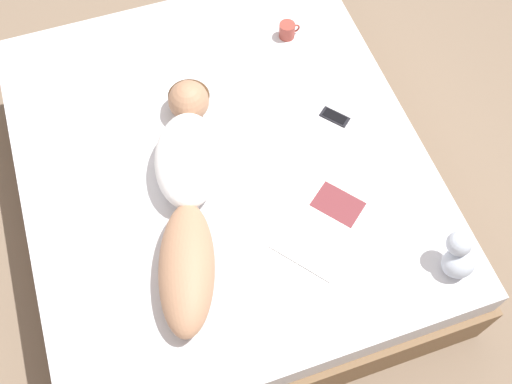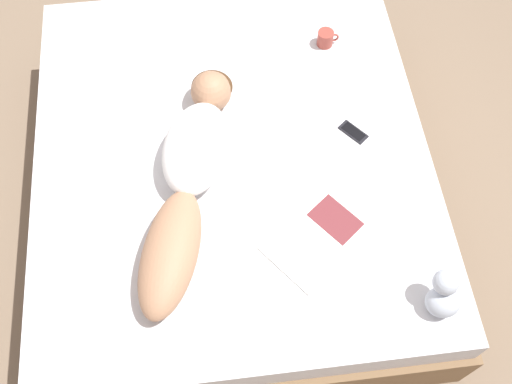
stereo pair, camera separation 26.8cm
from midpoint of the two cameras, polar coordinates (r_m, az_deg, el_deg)
ground_plane at (r=3.33m, az=-5.22°, el=-1.62°), size 12.00×12.00×0.00m
bed at (r=3.09m, az=-5.61°, el=0.63°), size 1.93×2.19×0.54m
person at (r=2.68m, az=-9.39°, el=0.42°), size 0.57×1.28×0.21m
open_magazine at (r=2.67m, az=3.83°, el=-3.24°), size 0.55×0.53×0.01m
coffee_mug at (r=3.27m, az=0.59°, el=14.98°), size 0.11×0.08×0.09m
cell_phone at (r=2.97m, az=4.95°, el=6.93°), size 0.14×0.15×0.01m
plush_toy at (r=2.60m, az=15.97°, el=-6.22°), size 0.14×0.17×0.21m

